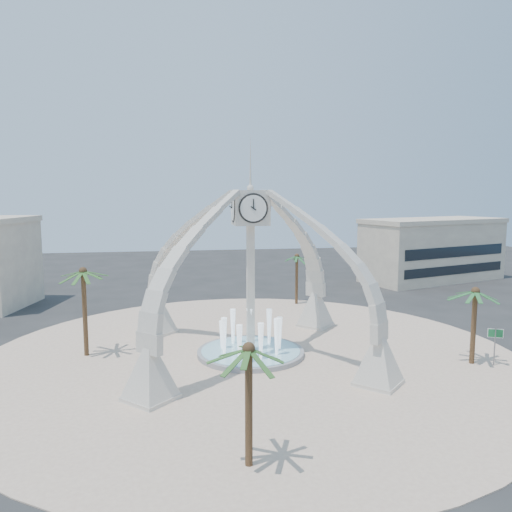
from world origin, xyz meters
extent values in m
plane|color=#282828|center=(0.00, 0.00, 0.00)|extent=(140.00, 140.00, 0.00)
cylinder|color=beige|center=(0.00, 0.00, 0.03)|extent=(40.00, 40.00, 0.06)
cube|color=#BAB4A5|center=(0.00, 0.00, 4.90)|extent=(0.55, 0.55, 9.80)
cube|color=#BAB4A5|center=(0.00, 0.00, 11.05)|extent=(2.50, 2.50, 2.50)
cone|color=#BAB4A5|center=(0.00, 0.00, 14.30)|extent=(0.20, 0.20, 4.00)
cylinder|color=white|center=(0.00, -1.29, 11.05)|extent=(1.84, 0.04, 1.84)
pyramid|color=#BAB4A5|center=(7.07, 7.07, 1.60)|extent=(3.80, 3.80, 3.20)
pyramid|color=#BAB4A5|center=(-7.07, 7.07, 1.60)|extent=(3.80, 3.80, 3.20)
pyramid|color=#BAB4A5|center=(-7.07, -7.07, 1.60)|extent=(3.80, 3.80, 3.20)
pyramid|color=#BAB4A5|center=(7.07, -7.07, 1.60)|extent=(3.80, 3.80, 3.20)
cylinder|color=gray|center=(0.00, 0.00, 0.20)|extent=(8.00, 8.00, 0.40)
cylinder|color=#99D6E4|center=(0.00, 0.00, 0.42)|extent=(7.40, 7.40, 0.04)
cone|color=white|center=(0.00, 0.00, 2.02)|extent=(0.60, 0.60, 3.20)
cube|color=beige|center=(30.00, 28.00, 4.00)|extent=(21.49, 13.79, 8.00)
cube|color=beige|center=(30.00, 28.00, 8.30)|extent=(21.87, 14.17, 0.60)
cylinder|color=brown|center=(15.25, -4.46, 2.70)|extent=(0.35, 0.35, 5.39)
cylinder|color=brown|center=(-12.12, 1.95, 3.27)|extent=(0.35, 0.35, 6.54)
cylinder|color=brown|center=(7.65, 16.29, 2.72)|extent=(0.32, 0.32, 5.43)
cylinder|color=brown|center=(-2.46, -15.05, 2.76)|extent=(0.34, 0.34, 5.53)
cylinder|color=slate|center=(16.53, -5.11, 1.41)|extent=(0.09, 0.09, 2.83)
cube|color=#186030|center=(16.53, -5.11, 2.37)|extent=(0.90, 0.41, 0.57)
cube|color=white|center=(16.53, -5.11, 2.37)|extent=(0.97, 0.42, 0.64)
camera|label=1|loc=(-5.62, -35.71, 12.12)|focal=35.00mm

